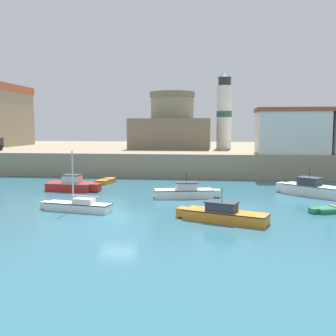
# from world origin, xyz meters

# --- Properties ---
(ground_plane) EXTENTS (200.00, 200.00, 0.00)m
(ground_plane) POSITION_xyz_m (0.00, 0.00, 0.00)
(ground_plane) COLOR #2D667A
(quay_seawall) EXTENTS (120.00, 40.00, 2.94)m
(quay_seawall) POSITION_xyz_m (0.00, 40.80, 1.47)
(quay_seawall) COLOR gray
(quay_seawall) RESTS_ON ground
(motorboat_orange_0) EXTENTS (6.27, 3.44, 2.23)m
(motorboat_orange_0) POSITION_xyz_m (7.19, -0.32, 0.49)
(motorboat_orange_0) COLOR orange
(motorboat_orange_0) RESTS_ON ground
(sailboat_white_1) EXTENTS (5.72, 2.14, 4.50)m
(sailboat_white_1) POSITION_xyz_m (-3.50, 1.67, 0.40)
(sailboat_white_1) COLOR white
(sailboat_white_1) RESTS_ON ground
(motorboat_red_2) EXTENTS (5.41, 2.16, 2.51)m
(motorboat_red_2) POSITION_xyz_m (-7.19, 10.55, 0.58)
(motorboat_red_2) COLOR red
(motorboat_red_2) RESTS_ON ground
(dinghy_orange_3) EXTENTS (1.70, 3.69, 0.54)m
(dinghy_orange_3) POSITION_xyz_m (-5.28, 16.05, 0.26)
(dinghy_orange_3) COLOR orange
(dinghy_orange_3) RESTS_ON ground
(motorboat_white_4) EXTENTS (5.53, 4.91, 2.56)m
(motorboat_white_4) POSITION_xyz_m (15.27, 10.68, 0.63)
(motorboat_white_4) COLOR white
(motorboat_white_4) RESTS_ON ground
(motorboat_white_5) EXTENTS (5.96, 2.60, 2.29)m
(motorboat_white_5) POSITION_xyz_m (4.10, 8.14, 0.51)
(motorboat_white_5) COLOR white
(motorboat_white_5) RESTS_ON ground
(dinghy_green_6) EXTENTS (3.47, 2.06, 0.48)m
(dinghy_green_6) POSITION_xyz_m (15.24, 3.46, 0.23)
(dinghy_green_6) COLOR #237A4C
(dinghy_green_6) RESTS_ON ground
(fortress) EXTENTS (11.87, 11.87, 8.63)m
(fortress) POSITION_xyz_m (0.00, 35.33, 5.98)
(fortress) COLOR #796C57
(fortress) RESTS_ON quay_seawall
(lighthouse) EXTENTS (2.29, 2.29, 11.43)m
(lighthouse) POSITION_xyz_m (8.00, 34.31, 8.45)
(lighthouse) COLOR silver
(lighthouse) RESTS_ON quay_seawall
(harbor_shed_mid_row) EXTENTS (8.73, 5.55, 5.60)m
(harbor_shed_mid_row) POSITION_xyz_m (16.00, 24.01, 5.76)
(harbor_shed_mid_row) COLOR silver
(harbor_shed_mid_row) RESTS_ON quay_seawall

